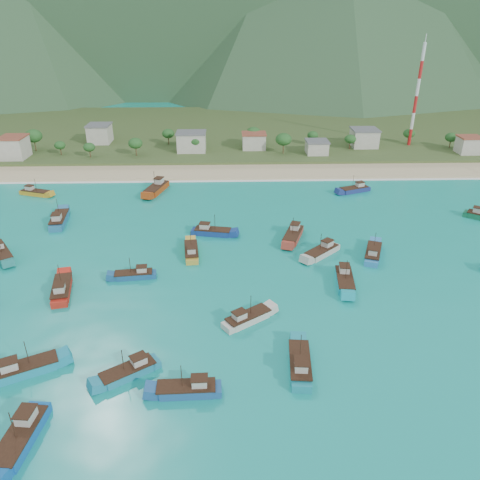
{
  "coord_description": "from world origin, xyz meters",
  "views": [
    {
      "loc": [
        -10.55,
        -80.36,
        51.33
      ],
      "look_at": [
        -7.79,
        18.0,
        3.0
      ],
      "focal_mm": 35.0,
      "sensor_mm": 36.0,
      "label": 1
    }
  ],
  "objects_px": {
    "boat_3": "(300,365)",
    "boat_8": "(354,190)",
    "radio_tower": "(417,96)",
    "boat_11": "(247,319)",
    "boat_25": "(322,252)",
    "boat_28": "(345,280)",
    "boat_20": "(25,369)",
    "boat_21": "(62,290)",
    "boat_2": "(293,236)",
    "boat_14": "(135,275)",
    "boat_4": "(157,189)",
    "boat_5": "(21,438)",
    "boat_17": "(35,193)",
    "boat_10": "(2,254)",
    "boat_22": "(212,232)",
    "boat_12": "(188,390)",
    "boat_26": "(373,254)",
    "boat_23": "(191,252)",
    "boat_24": "(129,372)",
    "boat_9": "(59,220)"
  },
  "relations": [
    {
      "from": "boat_22",
      "to": "boat_24",
      "type": "height_order",
      "value": "boat_22"
    },
    {
      "from": "boat_5",
      "to": "boat_8",
      "type": "distance_m",
      "value": 115.29
    },
    {
      "from": "boat_25",
      "to": "boat_28",
      "type": "distance_m",
      "value": 13.12
    },
    {
      "from": "boat_4",
      "to": "boat_20",
      "type": "height_order",
      "value": "boat_4"
    },
    {
      "from": "boat_3",
      "to": "boat_20",
      "type": "distance_m",
      "value": 43.34
    },
    {
      "from": "boat_10",
      "to": "boat_26",
      "type": "bearing_deg",
      "value": 143.33
    },
    {
      "from": "boat_20",
      "to": "boat_23",
      "type": "bearing_deg",
      "value": 122.82
    },
    {
      "from": "boat_2",
      "to": "boat_14",
      "type": "bearing_deg",
      "value": 46.05
    },
    {
      "from": "boat_3",
      "to": "boat_5",
      "type": "bearing_deg",
      "value": -156.21
    },
    {
      "from": "boat_4",
      "to": "boat_25",
      "type": "height_order",
      "value": "boat_4"
    },
    {
      "from": "boat_22",
      "to": "boat_21",
      "type": "bearing_deg",
      "value": -36.9
    },
    {
      "from": "boat_26",
      "to": "boat_12",
      "type": "bearing_deg",
      "value": -112.62
    },
    {
      "from": "boat_3",
      "to": "boat_24",
      "type": "height_order",
      "value": "boat_3"
    },
    {
      "from": "boat_2",
      "to": "boat_20",
      "type": "height_order",
      "value": "boat_2"
    },
    {
      "from": "boat_22",
      "to": "boat_14",
      "type": "bearing_deg",
      "value": -26.31
    },
    {
      "from": "boat_22",
      "to": "boat_23",
      "type": "xyz_separation_m",
      "value": [
        -4.55,
        -10.83,
        -0.02
      ]
    },
    {
      "from": "radio_tower",
      "to": "boat_11",
      "type": "xyz_separation_m",
      "value": [
        -71.67,
        -118.0,
        -20.49
      ]
    },
    {
      "from": "boat_4",
      "to": "boat_21",
      "type": "bearing_deg",
      "value": 94.92
    },
    {
      "from": "radio_tower",
      "to": "boat_21",
      "type": "bearing_deg",
      "value": -135.39
    },
    {
      "from": "boat_14",
      "to": "boat_17",
      "type": "height_order",
      "value": "boat_17"
    },
    {
      "from": "boat_22",
      "to": "boat_9",
      "type": "bearing_deg",
      "value": -90.45
    },
    {
      "from": "boat_12",
      "to": "boat_25",
      "type": "distance_m",
      "value": 51.7
    },
    {
      "from": "boat_10",
      "to": "boat_25",
      "type": "xyz_separation_m",
      "value": [
        74.26,
        -0.94,
        -0.01
      ]
    },
    {
      "from": "radio_tower",
      "to": "boat_4",
      "type": "height_order",
      "value": "radio_tower"
    },
    {
      "from": "boat_4",
      "to": "boat_3",
      "type": "bearing_deg",
      "value": 128.02
    },
    {
      "from": "boat_2",
      "to": "boat_28",
      "type": "bearing_deg",
      "value": 129.74
    },
    {
      "from": "boat_11",
      "to": "boat_28",
      "type": "relative_size",
      "value": 0.87
    },
    {
      "from": "boat_23",
      "to": "boat_26",
      "type": "bearing_deg",
      "value": -8.79
    },
    {
      "from": "boat_25",
      "to": "radio_tower",
      "type": "bearing_deg",
      "value": -72.84
    },
    {
      "from": "boat_17",
      "to": "boat_28",
      "type": "distance_m",
      "value": 100.19
    },
    {
      "from": "boat_23",
      "to": "boat_25",
      "type": "xyz_separation_m",
      "value": [
        30.48,
        -0.93,
        0.04
      ]
    },
    {
      "from": "boat_3",
      "to": "boat_8",
      "type": "height_order",
      "value": "boat_3"
    },
    {
      "from": "boat_4",
      "to": "boat_21",
      "type": "distance_m",
      "value": 59.82
    },
    {
      "from": "boat_10",
      "to": "boat_14",
      "type": "distance_m",
      "value": 33.88
    },
    {
      "from": "boat_24",
      "to": "boat_2",
      "type": "bearing_deg",
      "value": -67.55
    },
    {
      "from": "boat_10",
      "to": "boat_17",
      "type": "bearing_deg",
      "value": -115.25
    },
    {
      "from": "boat_10",
      "to": "boat_12",
      "type": "bearing_deg",
      "value": 100.93
    },
    {
      "from": "boat_3",
      "to": "boat_17",
      "type": "distance_m",
      "value": 107.12
    },
    {
      "from": "boat_5",
      "to": "boat_28",
      "type": "xyz_separation_m",
      "value": [
        51.81,
        38.66,
        -0.05
      ]
    },
    {
      "from": "boat_11",
      "to": "boat_20",
      "type": "relative_size",
      "value": 0.88
    },
    {
      "from": "boat_4",
      "to": "boat_5",
      "type": "bearing_deg",
      "value": 102.68
    },
    {
      "from": "boat_20",
      "to": "boat_21",
      "type": "bearing_deg",
      "value": 157.51
    },
    {
      "from": "boat_8",
      "to": "boat_17",
      "type": "bearing_deg",
      "value": 68.46
    },
    {
      "from": "boat_12",
      "to": "boat_23",
      "type": "bearing_deg",
      "value": 1.31
    },
    {
      "from": "radio_tower",
      "to": "boat_12",
      "type": "height_order",
      "value": "radio_tower"
    },
    {
      "from": "boat_22",
      "to": "boat_28",
      "type": "height_order",
      "value": "boat_28"
    },
    {
      "from": "boat_20",
      "to": "boat_11",
      "type": "bearing_deg",
      "value": 83.33
    },
    {
      "from": "boat_8",
      "to": "boat_10",
      "type": "relative_size",
      "value": 1.02
    },
    {
      "from": "boat_11",
      "to": "boat_17",
      "type": "height_order",
      "value": "boat_11"
    },
    {
      "from": "boat_3",
      "to": "boat_25",
      "type": "height_order",
      "value": "boat_3"
    }
  ]
}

